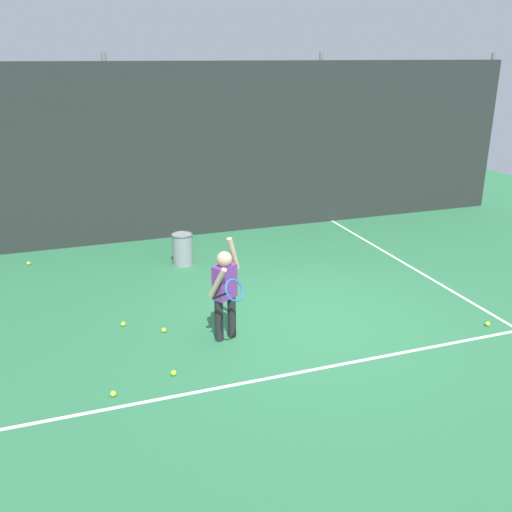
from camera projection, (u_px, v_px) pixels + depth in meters
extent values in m
plane|color=#2D7247|center=(313.00, 320.00, 7.85)|extent=(20.00, 20.00, 0.00)
cube|color=white|center=(354.00, 362.00, 6.79)|extent=(9.00, 0.05, 0.00)
cube|color=white|center=(423.00, 274.00, 9.52)|extent=(0.05, 9.00, 0.00)
cube|color=#282D2B|center=(222.00, 150.00, 11.24)|extent=(13.19, 0.08, 3.40)
cylinder|color=slate|center=(112.00, 152.00, 10.60)|extent=(0.09, 0.09, 3.55)
cylinder|color=slate|center=(318.00, 141.00, 11.93)|extent=(0.09, 0.09, 3.55)
cylinder|color=slate|center=(483.00, 132.00, 13.26)|extent=(0.09, 0.09, 3.55)
cylinder|color=#232326|center=(219.00, 320.00, 7.22)|extent=(0.11, 0.11, 0.58)
cylinder|color=#232326|center=(232.00, 316.00, 7.31)|extent=(0.11, 0.11, 0.58)
cube|color=#72338C|center=(225.00, 282.00, 7.09)|extent=(0.34, 0.30, 0.44)
sphere|color=tan|center=(224.00, 259.00, 6.99)|extent=(0.20, 0.20, 0.20)
cylinder|color=tan|center=(233.00, 254.00, 7.14)|extent=(0.21, 0.17, 0.46)
cylinder|color=tan|center=(218.00, 282.00, 6.89)|extent=(0.21, 0.28, 0.43)
cylinder|color=black|center=(221.00, 295.00, 6.80)|extent=(0.15, 0.22, 0.15)
torus|color=#2666B2|center=(234.00, 290.00, 6.63)|extent=(0.33, 0.29, 0.26)
cylinder|color=gray|center=(183.00, 249.00, 9.88)|extent=(0.36, 0.36, 0.55)
torus|color=#595B60|center=(182.00, 235.00, 9.78)|extent=(0.38, 0.38, 0.02)
sphere|color=#CCE033|center=(488.00, 324.00, 7.68)|extent=(0.07, 0.07, 0.07)
sphere|color=#CCE033|center=(123.00, 324.00, 7.67)|extent=(0.07, 0.07, 0.07)
sphere|color=#CCE033|center=(164.00, 330.00, 7.51)|extent=(0.07, 0.07, 0.07)
sphere|color=#CCE033|center=(113.00, 394.00, 6.10)|extent=(0.07, 0.07, 0.07)
sphere|color=#CCE033|center=(29.00, 263.00, 9.90)|extent=(0.07, 0.07, 0.07)
sphere|color=#CCE033|center=(174.00, 373.00, 6.49)|extent=(0.07, 0.07, 0.07)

